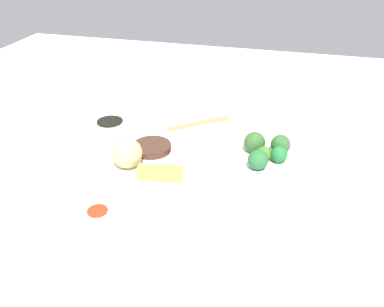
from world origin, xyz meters
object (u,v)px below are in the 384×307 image
at_px(soy_sauce_bowl, 110,127).
at_px(sauce_ramekin_sweet_and_sour, 98,216).
at_px(chopsticks_pair, 199,123).
at_px(teacup, 176,272).
at_px(main_plate, 155,166).
at_px(broccoli_plate, 266,162).

xyz_separation_m(soy_sauce_bowl, sauce_ramekin_sweet_and_sour, (0.38, 0.15, -0.00)).
relative_size(sauce_ramekin_sweet_and_sour, chopsticks_pair, 0.25).
relative_size(soy_sauce_bowl, teacup, 1.42).
bearing_deg(main_plate, soy_sauce_bowl, -129.21).
relative_size(broccoli_plate, soy_sauce_bowl, 2.51).
bearing_deg(teacup, sauce_ramekin_sweet_and_sour, -119.81).
relative_size(sauce_ramekin_sweet_and_sour, teacup, 0.80).
distance_m(main_plate, chopsticks_pair, 0.27).
bearing_deg(broccoli_plate, teacup, -14.40).
height_order(main_plate, chopsticks_pair, main_plate).
bearing_deg(main_plate, teacup, 24.91).
height_order(soy_sauce_bowl, sauce_ramekin_sweet_and_sour, soy_sauce_bowl).
bearing_deg(sauce_ramekin_sweet_and_sour, chopsticks_pair, 169.07).
relative_size(teacup, chopsticks_pair, 0.32).
xyz_separation_m(broccoli_plate, soy_sauce_bowl, (-0.07, -0.46, 0.01)).
relative_size(soy_sauce_bowl, chopsticks_pair, 0.45).
distance_m(main_plate, soy_sauce_bowl, 0.25).
relative_size(main_plate, chopsticks_pair, 1.26).
bearing_deg(chopsticks_pair, soy_sauce_bowl, -65.25).
height_order(sauce_ramekin_sweet_and_sour, teacup, teacup).
relative_size(soy_sauce_bowl, sauce_ramekin_sweet_and_sour, 1.78).
distance_m(broccoli_plate, sauce_ramekin_sweet_and_sour, 0.45).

